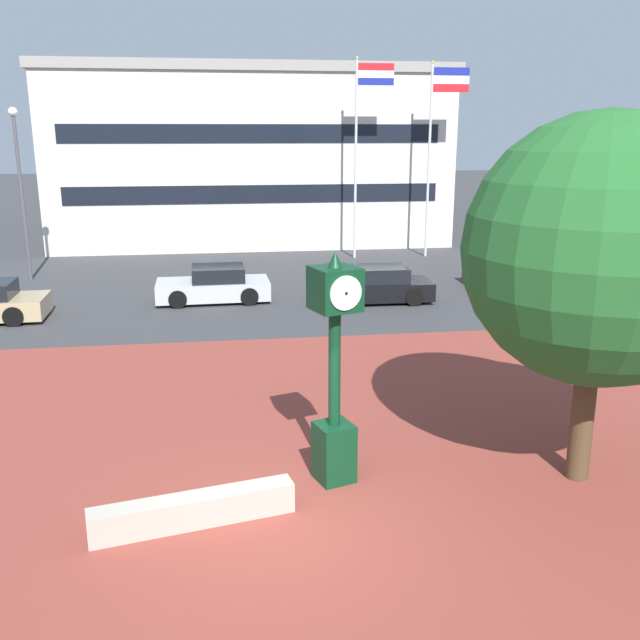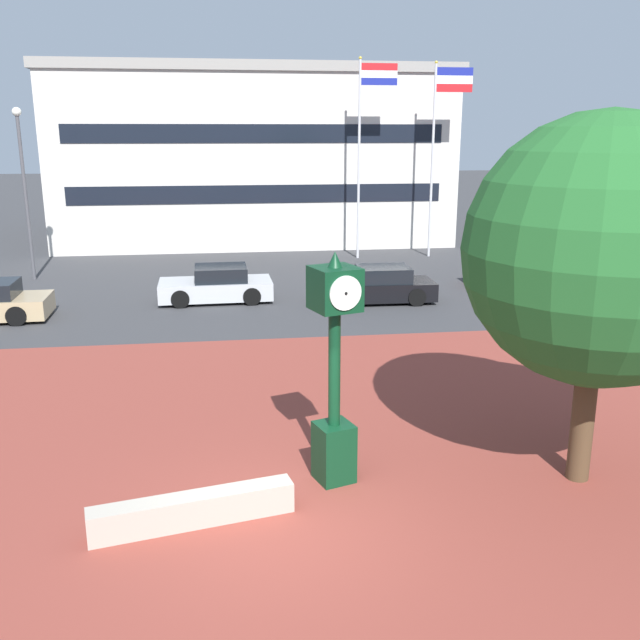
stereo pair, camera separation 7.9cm
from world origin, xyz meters
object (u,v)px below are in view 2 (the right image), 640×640
(plaza_tree, at_px, (609,255))
(car_street_far, at_px, (379,286))
(civic_building, at_px, (252,154))
(flagpole_secondary, at_px, (438,141))
(street_lamp_post, at_px, (24,177))
(street_clock, at_px, (334,370))
(car_street_distant, at_px, (217,285))
(flagpole_primary, at_px, (363,141))
(car_street_mid, at_px, (527,271))

(plaza_tree, relative_size, car_street_far, 1.56)
(civic_building, bearing_deg, flagpole_secondary, -48.16)
(street_lamp_post, bearing_deg, flagpole_secondary, 10.16)
(street_clock, relative_size, car_street_distant, 1.00)
(flagpole_secondary, relative_size, street_lamp_post, 1.32)
(flagpole_primary, bearing_deg, civic_building, 117.20)
(car_street_distant, xyz_separation_m, flagpole_secondary, (10.56, 8.16, 4.99))
(car_street_far, bearing_deg, flagpole_secondary, -26.55)
(car_street_far, bearing_deg, car_street_distant, 82.25)
(car_street_mid, bearing_deg, civic_building, 32.44)
(plaza_tree, distance_m, car_street_mid, 16.85)
(car_street_far, height_order, civic_building, civic_building)
(plaza_tree, distance_m, flagpole_primary, 22.62)
(car_street_distant, bearing_deg, flagpole_primary, -41.95)
(street_clock, relative_size, car_street_far, 1.00)
(flagpole_primary, bearing_deg, car_street_far, -97.15)
(car_street_far, bearing_deg, flagpole_primary, -6.05)
(flagpole_secondary, xyz_separation_m, street_lamp_post, (-18.18, -3.26, -1.36))
(car_street_far, height_order, car_street_distant, same)
(car_street_distant, xyz_separation_m, civic_building, (2.08, 17.63, 4.10))
(car_street_mid, bearing_deg, flagpole_secondary, 14.63)
(car_street_mid, bearing_deg, flagpole_primary, 37.93)
(street_clock, bearing_deg, flagpole_primary, 59.40)
(car_street_distant, height_order, street_lamp_post, street_lamp_post)
(plaza_tree, distance_m, car_street_distant, 16.24)
(street_clock, height_order, plaza_tree, plaza_tree)
(car_street_distant, xyz_separation_m, street_lamp_post, (-7.62, 4.90, 3.63))
(plaza_tree, bearing_deg, car_street_distant, 114.90)
(street_clock, xyz_separation_m, car_street_mid, (10.19, 15.13, -1.48))
(plaza_tree, relative_size, street_lamp_post, 0.92)
(street_clock, relative_size, car_street_mid, 0.92)
(street_lamp_post, bearing_deg, car_street_mid, -10.80)
(street_clock, height_order, car_street_distant, street_clock)
(car_street_mid, height_order, flagpole_secondary, flagpole_secondary)
(street_clock, bearing_deg, street_lamp_post, 98.90)
(flagpole_primary, height_order, civic_building, civic_building)
(civic_building, height_order, street_lamp_post, civic_building)
(car_street_mid, bearing_deg, plaza_tree, 160.71)
(car_street_mid, distance_m, car_street_far, 6.81)
(car_street_mid, xyz_separation_m, flagpole_secondary, (-1.75, 7.06, 4.99))
(plaza_tree, distance_m, street_lamp_post, 24.03)
(flagpole_secondary, relative_size, civic_building, 0.43)
(car_street_distant, bearing_deg, car_street_mid, -86.42)
(car_street_distant, relative_size, flagpole_secondary, 0.45)
(plaza_tree, bearing_deg, flagpole_primary, 89.33)
(car_street_distant, distance_m, street_lamp_post, 9.76)
(plaza_tree, bearing_deg, street_clock, 175.28)
(street_clock, height_order, car_street_far, street_clock)
(car_street_far, xyz_separation_m, civic_building, (-3.73, 18.54, 4.10))
(car_street_mid, relative_size, street_lamp_post, 0.65)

